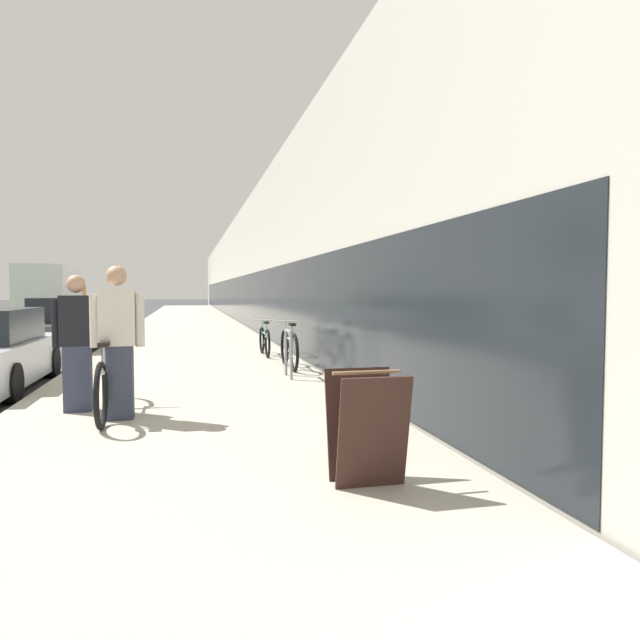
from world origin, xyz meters
TOP-DOWN VIEW (x-y plane):
  - sidewalk_slab at (5.48, 21.00)m, footprint 4.73×70.00m
  - storefront_facade at (12.87, 29.00)m, footprint 10.01×70.00m
  - tandem_bicycle at (4.46, 1.88)m, footprint 0.52×2.36m
  - person_rider at (4.58, 1.59)m, footprint 0.62×0.24m
  - person_bystander at (4.03, 2.17)m, footprint 0.59×0.23m
  - bike_rack_hoop at (7.12, 4.34)m, footprint 0.05×0.60m
  - cruiser_bike_nearest at (7.35, 5.53)m, footprint 0.52×1.79m
  - cruiser_bike_middle at (7.17, 7.84)m, footprint 0.52×1.64m
  - sandwich_board_sign at (6.76, -1.24)m, footprint 0.56×0.56m
  - vintage_roadster_curbside at (2.15, 11.25)m, footprint 1.78×4.55m
  - parked_sedan_far at (2.03, 17.35)m, footprint 1.80×4.37m
  - moving_truck at (-1.60, 27.36)m, footprint 2.41×7.14m

SIDE VIEW (x-z plane):
  - sidewalk_slab at x=5.48m, z-range 0.00..0.13m
  - cruiser_bike_middle at x=7.17m, z-range 0.07..0.90m
  - cruiser_bike_nearest at x=7.35m, z-range 0.06..0.98m
  - tandem_bicycle at x=4.46m, z-range 0.05..1.00m
  - sandwich_board_sign at x=6.76m, z-range 0.13..1.03m
  - bike_rack_hoop at x=7.12m, z-range 0.22..1.07m
  - vintage_roadster_curbside at x=2.15m, z-range -0.07..1.40m
  - parked_sedan_far at x=2.03m, z-range -0.06..1.40m
  - person_bystander at x=4.03m, z-range 0.13..1.86m
  - person_rider at x=4.58m, z-range 0.13..1.96m
  - moving_truck at x=-1.60m, z-range 0.02..2.98m
  - storefront_facade at x=12.87m, z-range -0.01..5.47m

